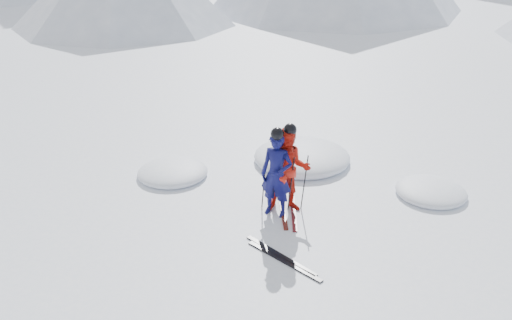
# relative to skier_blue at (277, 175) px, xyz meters

# --- Properties ---
(ground) EXTENTS (160.00, 160.00, 0.00)m
(ground) POSITION_rel_skier_blue_xyz_m (1.28, -0.37, -0.89)
(ground) COLOR white
(ground) RESTS_ON ground
(skier_blue) EXTENTS (0.70, 0.51, 1.79)m
(skier_blue) POSITION_rel_skier_blue_xyz_m (0.00, 0.00, 0.00)
(skier_blue) COLOR #0C0D48
(skier_blue) RESTS_ON ground
(skier_red) EXTENTS (1.04, 0.91, 1.81)m
(skier_red) POSITION_rel_skier_blue_xyz_m (0.20, 0.23, 0.01)
(skier_red) COLOR red
(skier_red) RESTS_ON ground
(pole_blue_left) EXTENTS (0.12, 0.08, 1.19)m
(pole_blue_left) POSITION_rel_skier_blue_xyz_m (-0.30, 0.15, -0.30)
(pole_blue_left) COLOR black
(pole_blue_left) RESTS_ON ground
(pole_blue_right) EXTENTS (0.12, 0.07, 1.19)m
(pole_blue_right) POSITION_rel_skier_blue_xyz_m (0.25, 0.25, -0.30)
(pole_blue_right) COLOR black
(pole_blue_right) RESTS_ON ground
(pole_red_left) EXTENTS (0.12, 0.10, 1.20)m
(pole_red_left) POSITION_rel_skier_blue_xyz_m (-0.10, 0.48, -0.29)
(pole_red_left) COLOR black
(pole_red_left) RESTS_ON ground
(pole_red_right) EXTENTS (0.12, 0.09, 1.21)m
(pole_red_right) POSITION_rel_skier_blue_xyz_m (0.50, 0.38, -0.29)
(pole_red_right) COLOR black
(pole_red_right) RESTS_ON ground
(ski_worn_left) EXTENTS (0.62, 1.64, 0.03)m
(ski_worn_left) POSITION_rel_skier_blue_xyz_m (0.08, 0.23, -0.88)
(ski_worn_left) COLOR black
(ski_worn_left) RESTS_ON ground
(ski_worn_right) EXTENTS (0.51, 1.67, 0.03)m
(ski_worn_right) POSITION_rel_skier_blue_xyz_m (0.32, 0.23, -0.88)
(ski_worn_right) COLOR black
(ski_worn_right) RESTS_ON ground
(ski_loose_a) EXTENTS (1.51, 0.94, 0.03)m
(ski_loose_a) POSITION_rel_skier_blue_xyz_m (0.44, -1.45, -0.88)
(ski_loose_a) COLOR black
(ski_loose_a) RESTS_ON ground
(ski_loose_b) EXTENTS (1.54, 0.89, 0.03)m
(ski_loose_b) POSITION_rel_skier_blue_xyz_m (0.54, -1.60, -0.88)
(ski_loose_b) COLOR black
(ski_loose_b) RESTS_ON ground
(snow_lumps) EXTENTS (7.44, 3.63, 0.53)m
(snow_lumps) POSITION_rel_skier_blue_xyz_m (-0.05, 2.18, -0.89)
(snow_lumps) COLOR white
(snow_lumps) RESTS_ON ground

